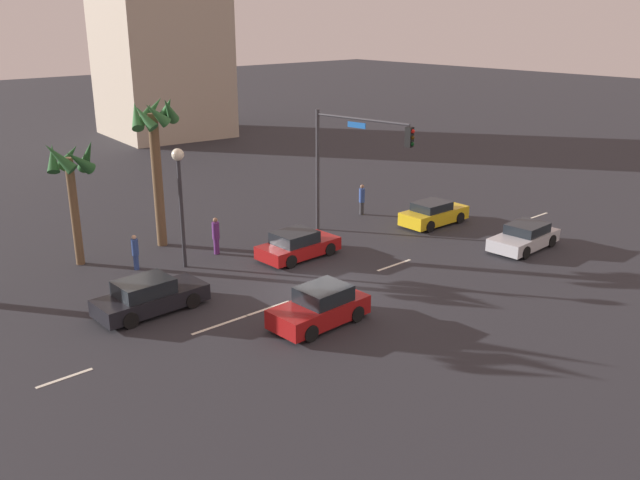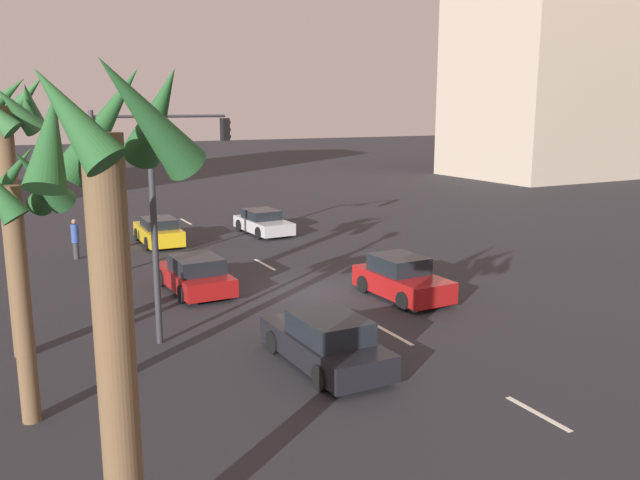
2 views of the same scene
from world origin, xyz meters
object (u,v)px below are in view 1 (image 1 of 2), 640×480
object	(u,v)px
car_0	(298,245)
car_3	(524,237)
car_4	(434,214)
pedestrian_0	(135,251)
palm_tree_2	(155,136)
palm_tree_1	(72,172)
traffic_signal	(348,153)
pedestrian_1	(362,199)
pedestrian_2	(216,235)
car_2	(149,297)
car_1	(320,307)
streetlamp	(180,184)

from	to	relation	value
car_0	car_3	distance (m)	11.44
car_4	pedestrian_0	distance (m)	16.44
car_3	palm_tree_2	distance (m)	18.99
pedestrian_0	palm_tree_1	distance (m)	4.57
traffic_signal	pedestrian_1	bearing A→B (deg)	34.50
car_0	car_3	world-z (taller)	car_0
car_0	pedestrian_1	distance (m)	8.21
pedestrian_2	palm_tree_1	xyz separation A→B (m)	(-5.56, 3.00, 3.48)
traffic_signal	pedestrian_1	xyz separation A→B (m)	(3.55, 2.44, -3.52)
car_0	car_2	distance (m)	8.47
car_2	palm_tree_1	distance (m)	7.99
car_1	car_0	bearing A→B (deg)	56.94
car_1	traffic_signal	size ratio (longest dim) A/B	0.61
traffic_signal	pedestrian_1	distance (m)	5.57
car_1	car_4	world-z (taller)	car_1
pedestrian_1	palm_tree_1	bearing A→B (deg)	169.86
car_2	pedestrian_1	distance (m)	16.51
streetlamp	car_0	bearing A→B (deg)	-27.55
car_3	pedestrian_1	bearing A→B (deg)	100.73
car_1	pedestrian_2	xyz separation A→B (m)	(1.43, 9.31, 0.31)
streetlamp	palm_tree_2	distance (m)	3.95
car_4	pedestrian_0	world-z (taller)	pedestrian_0
car_2	pedestrian_2	bearing A→B (deg)	34.91
car_1	pedestrian_1	size ratio (longest dim) A/B	2.20
car_0	streetlamp	size ratio (longest dim) A/B	0.73
pedestrian_1	car_0	bearing A→B (deg)	-156.98
pedestrian_0	pedestrian_2	world-z (taller)	pedestrian_2
car_1	palm_tree_2	xyz separation A→B (m)	(0.12, 12.29, 4.91)
car_0	car_4	xyz separation A→B (m)	(9.16, -0.86, 0.01)
car_0	car_2	size ratio (longest dim) A/B	0.93
car_2	pedestrian_1	size ratio (longest dim) A/B	2.45
car_4	palm_tree_1	xyz separation A→B (m)	(-17.39, 6.90, 3.84)
streetlamp	palm_tree_1	xyz separation A→B (m)	(-3.46, 3.54, 0.49)
car_3	pedestrian_2	distance (m)	15.39
car_0	palm_tree_1	world-z (taller)	palm_tree_1
pedestrian_1	palm_tree_2	distance (m)	12.73
pedestrian_0	pedestrian_2	xyz separation A→B (m)	(3.97, -0.65, 0.09)
car_4	palm_tree_2	world-z (taller)	palm_tree_2
traffic_signal	palm_tree_1	bearing A→B (deg)	156.72
streetlamp	palm_tree_1	distance (m)	4.98
car_2	car_4	xyz separation A→B (m)	(17.58, 0.12, -0.02)
streetlamp	palm_tree_2	world-z (taller)	palm_tree_2
car_2	palm_tree_2	xyz separation A→B (m)	(4.44, 6.98, 4.94)
streetlamp	car_3	bearing A→B (deg)	-32.46
traffic_signal	palm_tree_2	size ratio (longest dim) A/B	0.86
car_4	palm_tree_1	size ratio (longest dim) A/B	0.68
car_3	car_4	size ratio (longest dim) A/B	1.02
palm_tree_1	palm_tree_2	world-z (taller)	palm_tree_2
pedestrian_1	palm_tree_2	xyz separation A→B (m)	(-11.53, 2.79, 4.62)
car_0	pedestrian_1	size ratio (longest dim) A/B	2.27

